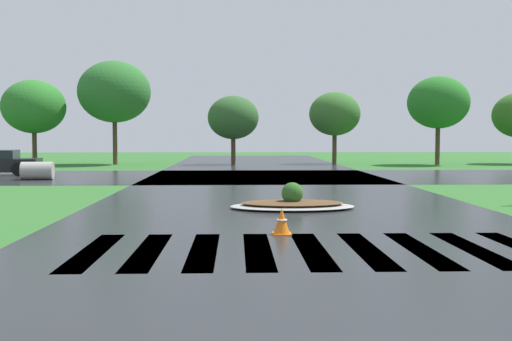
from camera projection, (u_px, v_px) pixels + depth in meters
The scene contains 7 objects.
asphalt_roadway at pixel (289, 214), 14.55m from camera, with size 10.41×80.00×0.01m, color #232628.
asphalt_cross_road at pixel (264, 176), 27.52m from camera, with size 90.00×9.37×0.01m, color #232628.
crosswalk_stripes at pixel (312, 250), 10.04m from camera, with size 7.65×3.29×0.01m.
median_island at pixel (292, 203), 15.64m from camera, with size 3.21×1.82×0.68m.
drainage_pipe_stack at pixel (37, 171), 25.57m from camera, with size 1.36×0.89×0.76m.
traffic_cone at pixel (282, 222), 11.57m from camera, with size 0.36×0.36×0.51m.
background_treeline at pixel (246, 105), 38.16m from camera, with size 34.42×5.17×6.50m.
Camera 1 is at (-1.26, -4.43, 1.92)m, focal length 42.59 mm.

